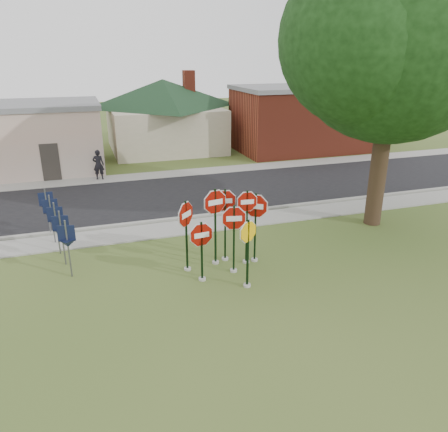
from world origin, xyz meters
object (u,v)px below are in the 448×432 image
object	(u,v)px
stop_sign_center	(234,229)
pedestrian	(98,165)
stop_sign_yellow	(248,246)
oak_tree	(396,32)
stop_sign_left	(202,244)

from	to	relation	value
stop_sign_center	pedestrian	world-z (taller)	stop_sign_center
stop_sign_yellow	oak_tree	bearing A→B (deg)	25.71
stop_sign_yellow	pedestrian	bearing A→B (deg)	104.46
stop_sign_center	stop_sign_yellow	distance (m)	1.11
stop_sign_center	stop_sign_left	bearing A→B (deg)	-168.42
stop_sign_left	pedestrian	distance (m)	13.73
stop_sign_yellow	oak_tree	distance (m)	10.19
oak_tree	pedestrian	size ratio (longest dim) A/B	6.90
stop_sign_left	oak_tree	size ratio (longest dim) A/B	0.18
stop_sign_center	stop_sign_left	world-z (taller)	stop_sign_center
stop_sign_yellow	stop_sign_left	distance (m)	1.51
stop_sign_left	stop_sign_yellow	bearing A→B (deg)	-34.50
stop_sign_left	oak_tree	xyz separation A→B (m)	(8.44, 2.61, 6.45)
stop_sign_yellow	stop_sign_left	bearing A→B (deg)	145.50
stop_sign_left	pedestrian	size ratio (longest dim) A/B	1.24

